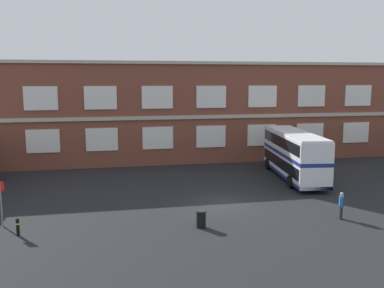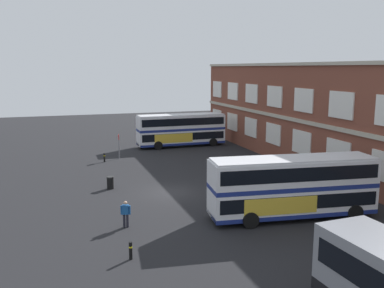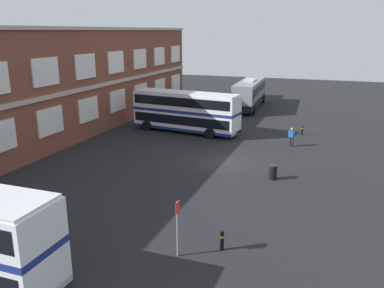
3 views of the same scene
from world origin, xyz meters
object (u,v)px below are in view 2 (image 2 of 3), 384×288
safety_bollard_east (131,250)px  safety_bollard_west (104,157)px  double_decker_middle (293,186)px  waiting_passenger (126,213)px  station_litter_bin (110,183)px  bus_stand_flag (119,144)px  double_decker_near (181,130)px

safety_bollard_east → safety_bollard_west: bearing=176.4°
double_decker_middle → safety_bollard_west: size_ratio=11.82×
waiting_passenger → station_litter_bin: bearing=178.6°
double_decker_middle → waiting_passenger: double_decker_middle is taller
bus_stand_flag → safety_bollard_east: bearing=-7.4°
double_decker_near → safety_bollard_west: (6.09, -10.35, -1.66)m
station_litter_bin → double_decker_near: bearing=145.8°
double_decker_near → waiting_passenger: (25.18, -11.31, -1.22)m
safety_bollard_west → safety_bollard_east: (23.64, -1.48, 0.00)m
waiting_passenger → safety_bollard_west: 19.12m
safety_bollard_east → station_litter_bin: bearing=176.9°
double_decker_middle → waiting_passenger: bearing=-99.4°
double_decker_near → safety_bollard_east: bearing=-21.7°
double_decker_near → safety_bollard_east: double_decker_near is taller
double_decker_middle → bus_stand_flag: 23.49m
double_decker_near → waiting_passenger: 27.62m
bus_stand_flag → double_decker_near: bearing=119.6°
waiting_passenger → safety_bollard_east: bearing=-6.5°
waiting_passenger → bus_stand_flag: size_ratio=0.63×
safety_bollard_west → double_decker_near: bearing=120.5°
double_decker_middle → station_litter_bin: double_decker_middle is taller
double_decker_near → double_decker_middle: 26.96m
double_decker_near → bus_stand_flag: bearing=-60.4°
waiting_passenger → station_litter_bin: 8.86m
station_litter_bin → bus_stand_flag: bearing=167.7°
safety_bollard_west → safety_bollard_east: 23.69m
double_decker_middle → safety_bollard_east: (2.77, -11.26, -1.66)m
double_decker_near → bus_stand_flag: 9.90m
double_decker_middle → waiting_passenger: size_ratio=6.61×
station_litter_bin → safety_bollard_east: size_ratio=1.08×
double_decker_middle → safety_bollard_east: bearing=-76.2°
station_litter_bin → safety_bollard_east: bearing=-3.1°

